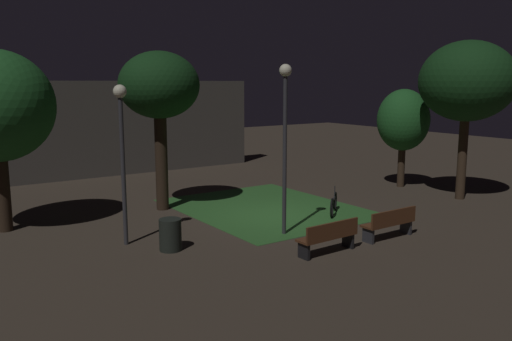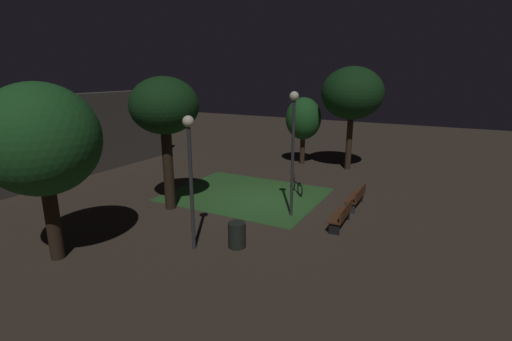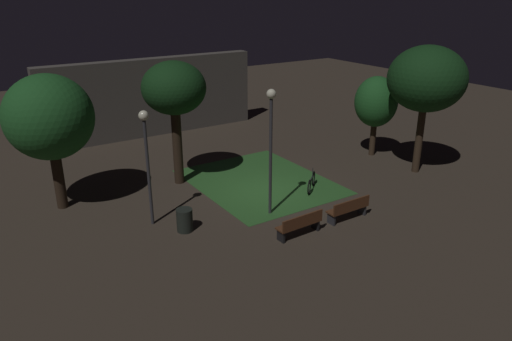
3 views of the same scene
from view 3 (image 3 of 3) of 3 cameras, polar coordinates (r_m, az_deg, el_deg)
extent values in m
plane|color=#3D3328|center=(21.08, 1.00, -2.51)|extent=(60.00, 60.00, 0.00)
cube|color=#2D6028|center=(22.13, 0.45, -1.32)|extent=(5.63, 6.98, 0.01)
cube|color=#512D19|center=(17.40, 5.10, -6.34)|extent=(1.81, 0.53, 0.06)
cube|color=#512D19|center=(17.15, 5.57, -5.92)|extent=(1.80, 0.11, 0.40)
cube|color=black|center=(17.07, 2.98, -7.77)|extent=(0.09, 0.39, 0.42)
cube|color=black|center=(17.98, 7.05, -6.32)|extent=(0.09, 0.39, 0.42)
cube|color=#512D19|center=(18.82, 10.78, -4.43)|extent=(1.80, 0.48, 0.06)
cube|color=#512D19|center=(18.59, 11.27, -4.02)|extent=(1.80, 0.06, 0.40)
cube|color=#2D2D33|center=(18.42, 8.92, -5.72)|extent=(0.08, 0.38, 0.42)
cube|color=#2D2D33|center=(19.44, 12.45, -4.49)|extent=(0.08, 0.38, 0.42)
cylinder|color=#2D2116|center=(20.65, -22.42, -0.44)|extent=(0.42, 0.42, 2.85)
ellipsoid|color=#1E5623|center=(19.97, -23.35, 5.84)|extent=(3.35, 3.35, 3.29)
cylinder|color=#2D2116|center=(21.72, -9.31, 3.01)|extent=(0.43, 0.43, 3.60)
ellipsoid|color=#143816|center=(21.08, -9.72, 9.64)|extent=(2.77, 2.77, 2.30)
cylinder|color=#38281C|center=(26.07, 13.72, 4.21)|extent=(0.30, 0.30, 2.27)
ellipsoid|color=#1E5623|center=(25.63, 14.06, 7.93)|extent=(2.20, 2.20, 2.61)
cylinder|color=#38281C|center=(24.06, 18.81, 3.83)|extent=(0.35, 0.35, 3.52)
ellipsoid|color=#143816|center=(23.45, 19.60, 10.21)|extent=(3.53, 3.53, 3.01)
cylinder|color=#333338|center=(17.93, -12.62, -0.38)|extent=(0.12, 0.12, 4.07)
sphere|color=#F2EDCC|center=(17.27, -13.19, 6.37)|extent=(0.36, 0.36, 0.36)
cylinder|color=#333338|center=(18.25, 1.74, 1.48)|extent=(0.12, 0.12, 4.63)
sphere|color=#F2EDCC|center=(17.58, 1.83, 9.08)|extent=(0.36, 0.36, 0.36)
cylinder|color=black|center=(17.84, -8.46, -5.84)|extent=(0.60, 0.60, 0.86)
torus|color=black|center=(20.82, 6.33, -1.97)|extent=(0.54, 0.48, 0.66)
torus|color=black|center=(21.79, 6.82, -0.92)|extent=(0.54, 0.48, 0.66)
cube|color=#232328|center=(21.23, 6.60, -0.99)|extent=(0.83, 0.72, 0.08)
cylinder|color=#232328|center=(21.40, 6.74, -0.18)|extent=(0.03, 0.03, 0.40)
cube|color=#4C4742|center=(29.42, -12.23, 8.50)|extent=(12.90, 0.80, 4.52)
camera|label=1|loc=(4.58, -11.35, -40.27)|focal=36.86mm
camera|label=2|loc=(9.72, -50.87, -3.73)|focal=26.04mm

